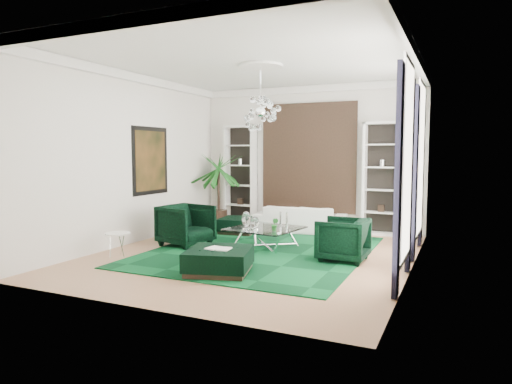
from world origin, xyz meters
The scene contains 30 objects.
floor centered at (0.00, 0.00, -0.01)m, with size 6.00×7.00×0.02m, color tan.
ceiling centered at (0.00, 0.00, 3.81)m, with size 6.00×7.00×0.02m, color white.
wall_back centered at (0.00, 3.51, 1.90)m, with size 6.00×0.02×3.80m, color silver.
wall_front centered at (0.00, -3.51, 1.90)m, with size 6.00×0.02×3.80m, color silver.
wall_left centered at (-3.01, 0.00, 1.90)m, with size 0.02×7.00×3.80m, color silver.
wall_right centered at (3.01, 0.00, 1.90)m, with size 0.02×7.00×3.80m, color silver.
crown_molding centered at (0.00, 0.00, 3.70)m, with size 6.00×7.00×0.18m, color white, non-canonical shape.
ceiling_medallion centered at (0.00, 0.30, 3.77)m, with size 0.90×0.90×0.05m, color white.
tapestry centered at (0.00, 3.46, 1.90)m, with size 2.50×0.06×2.80m, color black.
shelving_left centered at (-1.95, 3.31, 1.40)m, with size 0.90×0.38×2.80m, color white, non-canonical shape.
shelving_right centered at (1.95, 3.31, 1.40)m, with size 0.90×0.38×2.80m, color white, non-canonical shape.
painting centered at (-2.97, 0.60, 1.85)m, with size 0.04×1.30×1.60m, color black.
window_near centered at (2.99, -0.90, 1.90)m, with size 0.03×1.10×2.90m, color white.
curtain_near_a centered at (2.96, -1.68, 1.65)m, with size 0.07×0.30×3.25m, color black.
curtain_near_b centered at (2.96, -0.12, 1.65)m, with size 0.07×0.30×3.25m, color black.
window_far centered at (2.99, 1.50, 1.90)m, with size 0.03×1.10×2.90m, color white.
curtain_far_a centered at (2.96, 0.72, 1.65)m, with size 0.07×0.30×3.25m, color black.
curtain_far_b centered at (2.96, 2.28, 1.65)m, with size 0.07×0.30×3.25m, color black.
rug centered at (0.00, 0.30, 0.01)m, with size 4.20×5.00×0.02m, color black.
sofa centered at (0.00, 2.85, 0.34)m, with size 2.31×0.90×0.68m, color white.
armchair_left centered at (-1.75, 0.20, 0.45)m, with size 0.97×0.99×0.90m, color black.
armchair_right centered at (1.75, 0.20, 0.41)m, with size 0.87×0.90×0.82m, color black.
coffee_table centered at (0.00, 0.55, 0.23)m, with size 1.34×1.34×0.46m, color white, non-canonical shape.
ottoman_side centered at (-1.35, 2.00, 0.20)m, with size 0.89×0.89×0.40m, color black.
ottoman_front centered at (0.05, -1.55, 0.21)m, with size 1.05×1.05×0.42m, color black.
book centered at (0.05, -1.55, 0.43)m, with size 0.42×0.28×0.03m, color white.
side_table centered at (-2.35, -1.30, 0.23)m, with size 0.48×0.48×0.47m, color white.
palm centered at (-2.45, 2.95, 1.30)m, with size 1.63×1.63×2.60m, color #1A5C1C, non-canonical shape.
chandelier centered at (0.00, 0.30, 2.85)m, with size 0.85×0.85×0.77m, color white, non-canonical shape.
table_plant centered at (0.34, 0.27, 0.59)m, with size 0.15×0.12×0.27m, color #1A5C1C.
Camera 1 is at (3.76, -8.21, 2.05)m, focal length 32.00 mm.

